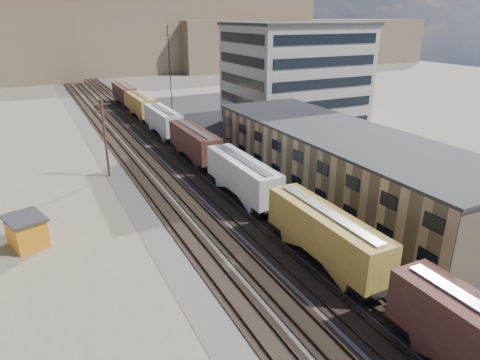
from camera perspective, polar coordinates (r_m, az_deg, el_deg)
name	(u,v)px	position (r m, az deg, el deg)	size (l,w,h in m)	color
ballast_bed	(156,151)	(66.96, -11.09, 3.77)	(18.00, 200.00, 0.06)	#4C4742
dirt_yard	(10,198)	(55.59, -28.29, -2.08)	(24.00, 180.00, 0.03)	#72674E
asphalt_lot	(333,159)	(63.68, 12.27, 2.77)	(26.00, 120.00, 0.04)	#232326
rail_tracks	(153,151)	(66.81, -11.55, 3.77)	(11.40, 200.00, 0.24)	black
freight_train	(216,156)	(54.41, -3.29, 3.16)	(3.00, 119.74, 4.46)	black
warehouse	(341,162)	(50.98, 13.25, 2.40)	(12.40, 40.40, 7.25)	tan
office_tower	(295,76)	(80.91, 7.30, 13.63)	(22.60, 18.60, 18.45)	#9E998E
utility_pole_north	(105,137)	(56.34, -17.55, 5.49)	(2.20, 0.32, 10.00)	#382619
radio_mast	(170,81)	(76.06, -9.25, 12.96)	(1.20, 0.16, 18.00)	black
hills_north	(66,31)	(180.72, -22.24, 17.87)	(265.00, 80.00, 32.00)	brown
maintenance_shed	(27,231)	(43.03, -26.57, -6.10)	(4.02, 4.60, 2.84)	orange
parked_car_blue	(261,122)	(81.00, 2.82, 7.67)	(2.58, 5.61, 1.56)	navy
parked_car_far	(284,117)	(85.45, 5.91, 8.32)	(1.93, 4.79, 1.63)	silver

